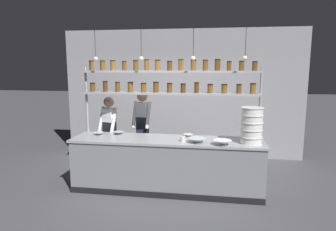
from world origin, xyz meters
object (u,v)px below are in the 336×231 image
prep_bowl_center_front (119,133)px  prep_bowl_near_right (99,134)px  spice_shelf_unit (169,83)px  chef_left (109,131)px  serving_cup_front (183,139)px  prep_bowl_far_left (197,140)px  container_stack (252,126)px  chef_center (142,126)px  prep_bowl_near_left (222,143)px  prep_bowl_center_back (188,135)px

prep_bowl_center_front → prep_bowl_near_right: (-0.34, -0.10, -0.00)m
spice_shelf_unit → chef_left: 1.58m
spice_shelf_unit → prep_bowl_near_right: spice_shelf_unit is taller
serving_cup_front → prep_bowl_far_left: bearing=-12.0°
chef_left → container_stack: size_ratio=2.65×
chef_center → prep_bowl_near_left: bearing=-28.1°
spice_shelf_unit → serving_cup_front: spice_shelf_unit is taller
chef_left → prep_bowl_near_right: bearing=-78.0°
prep_bowl_far_left → prep_bowl_near_right: bearing=170.7°
chef_center → container_stack: 2.24m
prep_bowl_near_left → prep_bowl_center_front: (-1.87, 0.49, -0.01)m
prep_bowl_near_left → chef_left: bearing=158.8°
chef_left → prep_bowl_center_front: size_ratio=8.27×
container_stack → prep_bowl_near_left: bearing=-159.5°
serving_cup_front → spice_shelf_unit: bearing=123.1°
serving_cup_front → prep_bowl_center_back: bearing=81.7°
prep_bowl_center_front → prep_bowl_far_left: bearing=-15.3°
chef_left → prep_bowl_center_back: chef_left is taller
container_stack → prep_bowl_center_back: 1.13m
prep_bowl_near_left → spice_shelf_unit: bearing=147.6°
container_stack → prep_bowl_near_left: 0.55m
prep_bowl_center_back → prep_bowl_near_right: 1.62m
chef_left → container_stack: chef_left is taller
chef_center → prep_bowl_center_front: chef_center is taller
chef_left → prep_bowl_near_left: bearing=-5.2°
spice_shelf_unit → prep_bowl_center_front: bearing=-173.2°
chef_left → prep_bowl_center_back: bearing=3.9°
prep_bowl_far_left → container_stack: bearing=5.5°
prep_bowl_center_back → serving_cup_front: (-0.05, -0.36, 0.02)m
spice_shelf_unit → prep_bowl_far_left: size_ratio=11.11×
container_stack → serving_cup_front: (-1.10, -0.03, -0.26)m
spice_shelf_unit → prep_bowl_center_front: size_ratio=16.82×
chef_left → prep_bowl_near_left: 2.33m
prep_bowl_far_left → serving_cup_front: (-0.24, 0.05, 0.00)m
chef_center → prep_bowl_near_right: (-0.64, -0.71, -0.02)m
serving_cup_front → chef_center: bearing=134.0°
prep_bowl_center_back → prep_bowl_far_left: bearing=-66.1°
chef_left → prep_bowl_center_front: (0.31, -0.36, 0.05)m
spice_shelf_unit → chef_left: bearing=168.8°
prep_bowl_near_right → container_stack: bearing=-4.5°
chef_left → prep_bowl_far_left: 1.93m
prep_bowl_near_right → chef_left: bearing=86.0°
container_stack → prep_bowl_far_left: 0.91m
chef_left → prep_bowl_center_back: (1.59, -0.34, 0.05)m
spice_shelf_unit → prep_bowl_near_right: 1.57m
prep_bowl_near_right → spice_shelf_unit: bearing=9.7°
prep_bowl_near_left → prep_bowl_center_back: bearing=139.5°
prep_bowl_far_left → prep_bowl_center_front: bearing=164.7°
container_stack → prep_bowl_center_front: container_stack is taller
chef_center → prep_bowl_center_front: 0.68m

